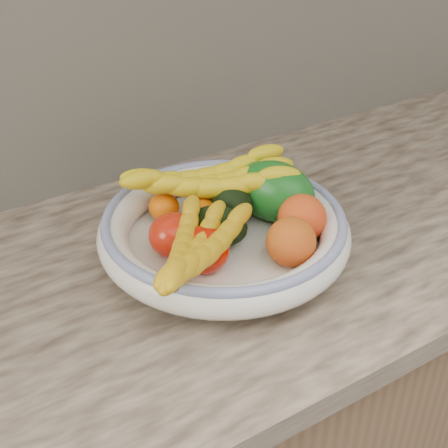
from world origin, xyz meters
The scene contains 14 objects.
kitchen_counter centered at (0.00, 1.69, 0.46)m, with size 2.44×0.66×1.40m.
fruit_bowl centered at (0.00, 1.66, 0.95)m, with size 0.39×0.39×0.08m.
clementine_back_left centered at (-0.05, 1.76, 0.95)m, with size 0.05×0.05×0.05m, color orange.
clementine_back_right centered at (0.02, 1.77, 0.95)m, with size 0.05×0.05×0.04m, color #FF5B05.
clementine_back_mid centered at (-0.01, 1.71, 0.95)m, with size 0.05×0.05×0.05m, color orange.
tomato_left centered at (-0.08, 1.67, 0.96)m, with size 0.08×0.08×0.07m, color red.
tomato_near_left centered at (-0.06, 1.62, 0.96)m, with size 0.08×0.08×0.07m, color #C71300.
avocado_center centered at (-0.01, 1.65, 0.96)m, with size 0.06×0.09×0.06m, color black.
avocado_right centered at (0.04, 1.70, 0.96)m, with size 0.07×0.10×0.07m, color black.
green_mango centered at (0.11, 1.68, 0.98)m, with size 0.09×0.14×0.10m, color #105514.
peach_front centered at (0.05, 1.56, 0.97)m, with size 0.07×0.07×0.07m, color orange.
peach_right centered at (0.10, 1.60, 0.97)m, with size 0.08×0.08×0.08m, color orange.
banana_bunch_back centered at (0.02, 1.73, 0.99)m, with size 0.30×0.11×0.08m, color yellow, non-canonical shape.
banana_bunch_front centered at (-0.09, 1.59, 0.98)m, with size 0.26×0.11×0.07m, color gold, non-canonical shape.
Camera 1 is at (-0.42, 0.98, 1.48)m, focal length 50.00 mm.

